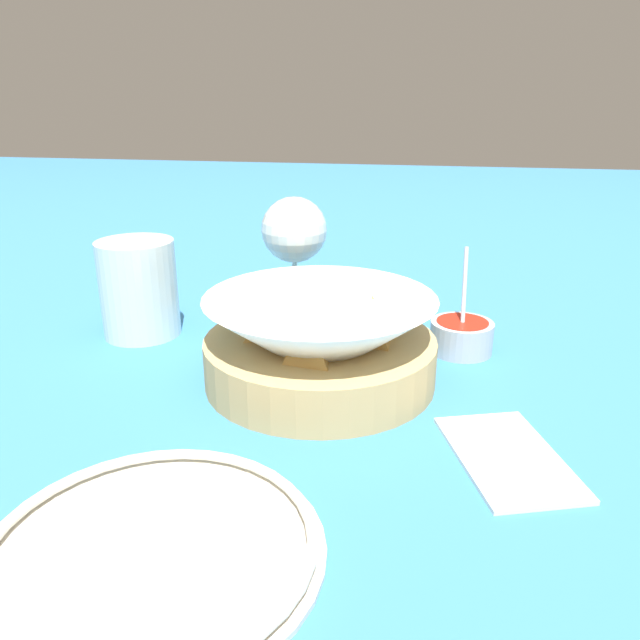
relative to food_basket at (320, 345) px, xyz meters
The scene contains 7 objects.
ground_plane 0.04m from the food_basket, 120.34° to the right, with size 4.00×4.00×0.00m, color teal.
food_basket is the anchor object (origin of this frame).
sauce_cup 0.18m from the food_basket, 54.32° to the right, with size 0.08×0.07×0.12m.
wine_glass 0.21m from the food_basket, 20.06° to the left, with size 0.08×0.08×0.16m.
beer_mug 0.26m from the food_basket, 68.55° to the left, with size 0.14×0.09×0.12m.
side_plate 0.29m from the food_basket, 167.50° to the left, with size 0.23×0.23×0.01m.
napkin 0.22m from the food_basket, 123.20° to the right, with size 0.16×0.12×0.01m.
Camera 1 is at (-0.58, -0.09, 0.29)m, focal length 35.00 mm.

